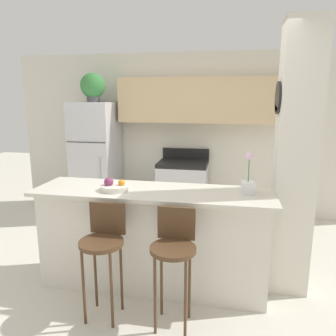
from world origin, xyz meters
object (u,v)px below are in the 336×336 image
Objects in this scene: fruit_bowl at (115,187)px; trash_bin at (125,209)px; refrigerator at (96,160)px; potted_plant_on_fridge at (93,86)px; bar_stool_left at (103,243)px; orchid_vase at (248,182)px; stove_range at (183,190)px; bar_stool_right at (174,250)px.

fruit_bowl is 1.96m from trash_bin.
refrigerator is 4.14× the size of potted_plant_on_fridge.
trash_bin is (-0.53, 2.15, -0.48)m from bar_stool_left.
orchid_vase is at bearing 26.22° from bar_stool_left.
refrigerator reaches higher than stove_range.
trash_bin is (-1.73, 1.57, -0.92)m from orchid_vase.
refrigerator is at bearing -177.90° from stove_range.
stove_range is at bearing 82.58° from bar_stool_left.
orchid_vase is 1.03× the size of trash_bin.
trash_bin is at bearing -24.15° from refrigerator.
refrigerator is 2.91m from orchid_vase.
refrigerator is 4.73× the size of trash_bin.
trash_bin is at bearing -24.16° from potted_plant_on_fridge.
trash_bin is (-0.85, -0.29, -0.27)m from stove_range.
fruit_bowl is (-0.37, -1.99, 0.57)m from stove_range.
bar_stool_left is at bearing -65.90° from refrigerator.
stove_range is 2.48m from bar_stool_left.
refrigerator is 1.82× the size of bar_stool_right.
bar_stool_right is at bearing -55.00° from potted_plant_on_fridge.
potted_plant_on_fridge reaches higher than stove_range.
bar_stool_left reaches higher than trash_bin.
stove_range is at bearing 79.46° from fruit_bowl.
orchid_vase is (0.88, -1.86, 0.64)m from stove_range.
potted_plant_on_fridge reaches higher than fruit_bowl.
orchid_vase reaches higher than fruit_bowl.
trash_bin is (-1.14, 2.15, -0.48)m from bar_stool_right.
stove_range is 2.10m from fruit_bowl.
trash_bin is at bearing -161.03° from stove_range.
potted_plant_on_fridge is (-1.39, -0.05, 1.57)m from stove_range.
potted_plant_on_fridge is 1.14× the size of trash_bin.
bar_stool_right is 2.27× the size of potted_plant_on_fridge.
bar_stool_right is (0.29, -2.45, 0.20)m from stove_range.
trash_bin is (0.54, -0.24, -0.71)m from refrigerator.
refrigerator is 2.64m from bar_stool_left.
potted_plant_on_fridge is (-0.00, 0.00, 1.13)m from refrigerator.
stove_range is 2.46× the size of potted_plant_on_fridge.
bar_stool_left and bar_stool_right have the same top height.
refrigerator reaches higher than fruit_bowl.
refrigerator is at bearing 141.42° from orchid_vase.
fruit_bowl is 0.72× the size of trash_bin.
refrigerator is at bearing 155.85° from trash_bin.
potted_plant_on_fridge is 2.41m from fruit_bowl.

